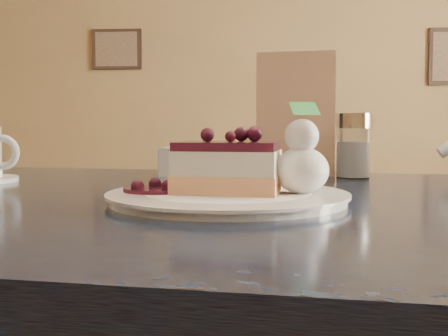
{
  "coord_description": "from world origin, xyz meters",
  "views": [
    {
      "loc": [
        -0.03,
        -0.65,
        0.94
      ],
      "look_at": [
        -0.08,
        0.0,
        0.89
      ],
      "focal_mm": 45.0,
      "sensor_mm": 36.0,
      "label": 1
    }
  ],
  "objects": [
    {
      "name": "main_table",
      "position": [
        -0.07,
        0.13,
        0.75
      ],
      "size": [
        1.44,
        1.06,
        0.84
      ],
      "rotation": [
        0.0,
        0.0,
        -0.13
      ],
      "color": "#17233D",
      "rests_on": "ground"
    },
    {
      "name": "dessert_plate",
      "position": [
        -0.08,
        0.07,
        0.84
      ],
      "size": [
        0.31,
        0.31,
        0.01
      ],
      "primitive_type": "cylinder",
      "color": "white",
      "rests_on": "main_table"
    },
    {
      "name": "cheesecake_slice",
      "position": [
        -0.08,
        0.07,
        0.88
      ],
      "size": [
        0.14,
        0.11,
        0.07
      ],
      "rotation": [
        0.0,
        0.0,
        -0.13
      ],
      "color": "#E6A775",
      "rests_on": "dessert_plate"
    },
    {
      "name": "whipped_cream",
      "position": [
        0.02,
        0.07,
        0.88
      ],
      "size": [
        0.07,
        0.07,
        0.06
      ],
      "color": "white",
      "rests_on": "dessert_plate"
    },
    {
      "name": "berry_sauce",
      "position": [
        -0.17,
        0.08,
        0.85
      ],
      "size": [
        0.09,
        0.09,
        0.01
      ],
      "primitive_type": "cylinder",
      "color": "#471027",
      "rests_on": "dessert_plate"
    },
    {
      "name": "menu_card",
      "position": [
        0.03,
        0.48,
        0.96
      ],
      "size": [
        0.16,
        0.05,
        0.25
      ],
      "primitive_type": "cube",
      "rotation": [
        0.0,
        0.0,
        -0.13
      ],
      "color": "beige",
      "rests_on": "main_table"
    },
    {
      "name": "sugar_shaker",
      "position": [
        0.14,
        0.42,
        0.9
      ],
      "size": [
        0.07,
        0.07,
        0.12
      ],
      "color": "white",
      "rests_on": "main_table"
    },
    {
      "name": "napkin_stack",
      "position": [
        -0.16,
        0.49,
        0.86
      ],
      "size": [
        0.15,
        0.15,
        0.06
      ],
      "primitive_type": "cube",
      "rotation": [
        0.0,
        0.0,
        -0.13
      ],
      "color": "white",
      "rests_on": "main_table"
    }
  ]
}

